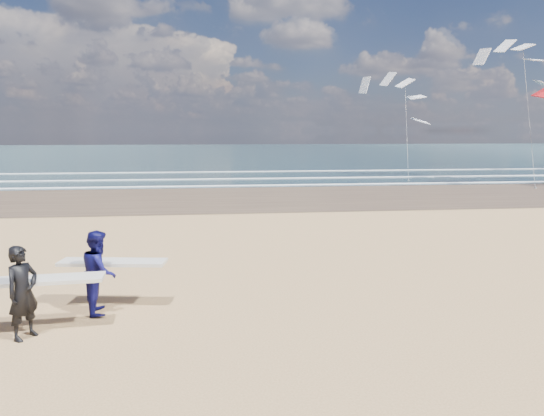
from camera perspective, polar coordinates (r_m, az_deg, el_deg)
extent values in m
cube|color=#493727|center=(32.65, 26.16, 1.72)|extent=(220.00, 12.00, 0.01)
cube|color=#192F37|center=(83.21, 5.68, 6.52)|extent=(220.00, 100.00, 0.02)
cube|color=white|center=(36.75, 22.15, 2.78)|extent=(220.00, 0.50, 0.05)
cube|color=white|center=(40.91, 19.01, 3.53)|extent=(220.00, 0.50, 0.05)
cube|color=white|center=(46.83, 15.59, 4.33)|extent=(220.00, 0.50, 0.05)
imported|color=black|center=(9.71, -27.28, -8.83)|extent=(0.66, 0.73, 1.69)
cube|color=silver|center=(9.92, -25.52, -7.64)|extent=(2.23, 0.69, 0.07)
imported|color=#0E0D4C|center=(10.46, -19.66, -7.06)|extent=(0.78, 0.93, 1.70)
cube|color=silver|center=(10.72, -18.22, -6.07)|extent=(2.25, 0.82, 0.07)
cube|color=slate|center=(36.98, 15.77, 3.14)|extent=(0.12, 0.12, 0.10)
cube|color=slate|center=(35.23, 28.57, 2.09)|extent=(0.12, 0.12, 0.10)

